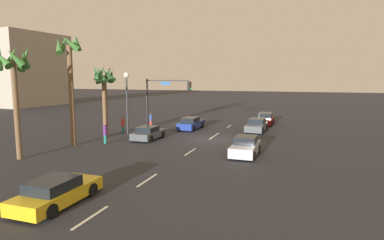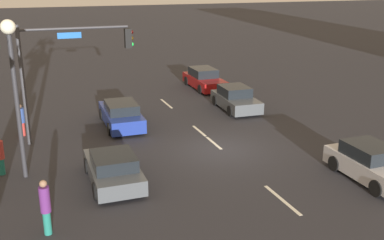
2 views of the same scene
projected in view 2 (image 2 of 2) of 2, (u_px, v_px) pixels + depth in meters
The scene contains 15 objects.
ground_plane at pixel (221, 149), 21.50m from camera, with size 220.00×220.00×0.00m, color #28282D.
lane_stripe_2 at pixel (282, 200), 16.62m from camera, with size 2.46×0.14×0.01m, color silver.
lane_stripe_3 at pixel (214, 143), 22.27m from camera, with size 1.81×0.14×0.01m, color silver.
lane_stripe_4 at pixel (199, 131), 24.00m from camera, with size 1.82×0.14×0.01m, color silver.
lane_stripe_5 at pixel (166, 104), 29.14m from camera, with size 2.32×0.14×0.01m, color silver.
car_1 at pixel (371, 164), 18.14m from camera, with size 4.04×1.89×1.41m.
car_2 at pixel (113, 169), 17.86m from camera, with size 4.02×1.98×1.25m.
car_3 at pixel (121, 114), 24.68m from camera, with size 4.54×1.98×1.37m.
car_4 at pixel (235, 99), 27.77m from camera, with size 4.11×2.08×1.40m.
car_5 at pixel (204, 79), 33.02m from camera, with size 4.60×1.95×1.44m.
traffic_signal at pixel (64, 62), 21.60m from camera, with size 0.32×5.43×5.71m.
streetlamp at pixel (13, 70), 17.22m from camera, with size 0.56×0.56×6.29m.
pedestrian_0 at pixel (21, 119), 23.07m from camera, with size 0.46×0.46×1.66m.
pedestrian_1 at pixel (0, 155), 18.51m from camera, with size 0.40×0.40×1.65m.
pedestrian_2 at pixel (45, 206), 14.13m from camera, with size 0.46×0.46×1.86m.
Camera 2 is at (-18.31, 8.34, 7.80)m, focal length 42.63 mm.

